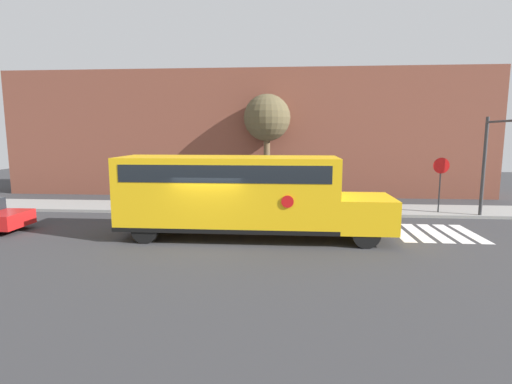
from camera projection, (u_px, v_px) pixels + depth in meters
name	position (u px, v px, depth m)	size (l,w,h in m)	color
ground_plane	(211.00, 241.00, 15.21)	(60.00, 60.00, 0.00)	#333335
sidewalk_strip	(234.00, 208.00, 21.61)	(44.00, 3.00, 0.15)	gray
building_backdrop	(246.00, 133.00, 27.44)	(32.00, 4.00, 8.17)	brown
crosswalk_stripes	(434.00, 233.00, 16.47)	(3.30, 3.20, 0.01)	white
school_bus	(239.00, 192.00, 15.49)	(10.46, 2.57, 3.19)	yellow
stop_sign	(441.00, 176.00, 19.89)	(0.79, 0.10, 2.89)	#38383A
traffic_light	(497.00, 152.00, 17.88)	(0.28, 3.17, 4.85)	#38383A
tree_near_sidewalk	(267.00, 119.00, 24.41)	(2.87, 2.87, 6.47)	brown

